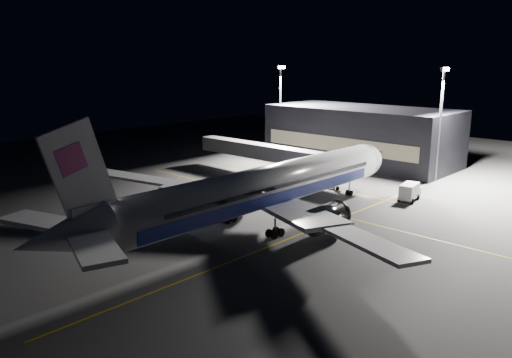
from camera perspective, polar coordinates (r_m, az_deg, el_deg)
The scene contains 14 objects.
ground at distance 68.42m, azimuth 1.14°, elevation -5.17°, with size 200.00×200.00×0.00m, color #4C4C4F.
guide_line_main at distance 75.78m, azimuth 6.24°, elevation -3.39°, with size 0.25×80.00×0.01m, color gold.
guide_line_cross at distance 64.76m, azimuth 5.09°, elevation -6.31°, with size 70.00×0.25×0.01m, color gold.
guide_line_side at distance 90.84m, azimuth 5.82°, elevation -0.55°, with size 0.25×40.00×0.01m, color gold.
airliner at distance 66.19m, azimuth 0.53°, elevation -1.15°, with size 61.48×54.22×16.64m.
terminal at distance 111.38m, azimuth 11.85°, elevation 4.95°, with size 18.12×40.00×12.00m.
jet_bridge at distance 94.88m, azimuth 2.03°, elevation 2.93°, with size 3.60×34.40×6.30m.
floodlight_mast_north at distance 116.41m, azimuth 2.79°, elevation 8.73°, with size 2.40×0.68×20.70m.
floodlight_mast_south at distance 96.19m, azimuth 20.35°, elevation 6.94°, with size 2.40×0.67×20.70m.
service_truck at distance 83.26m, azimuth 17.20°, elevation -1.33°, with size 5.72×3.06×2.78m.
baggage_tug at distance 72.24m, azimuth -11.94°, elevation -3.82°, with size 2.78×2.51×1.66m.
safety_cone_a at distance 68.70m, azimuth -3.26°, elevation -4.86°, with size 0.38×0.38×0.57m, color orange.
safety_cone_b at distance 71.93m, azimuth -1.95°, elevation -4.02°, with size 0.36×0.36×0.54m, color orange.
safety_cone_c at distance 74.18m, azimuth -4.25°, elevation -3.46°, with size 0.44×0.44×0.66m, color orange.
Camera 1 is at (-48.04, -43.60, 21.75)m, focal length 35.00 mm.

